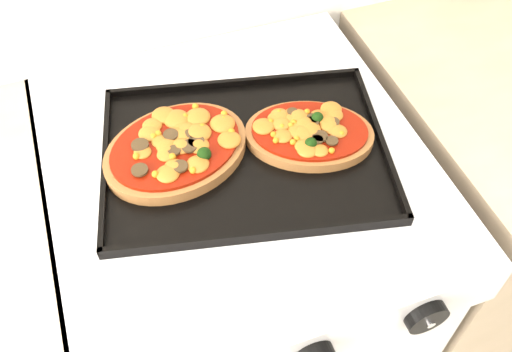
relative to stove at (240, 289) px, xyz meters
name	(u,v)px	position (x,y,z in m)	size (l,w,h in m)	color
stove	(240,289)	(0.00, 0.00, 0.00)	(0.60, 0.60, 0.91)	silver
control_panel	(308,343)	(0.00, -0.31, 0.40)	(0.60, 0.02, 0.09)	silver
knob_right	(427,317)	(0.17, -0.33, 0.40)	(0.06, 0.06, 0.02)	black
baking_tray	(245,152)	(0.01, -0.02, 0.47)	(0.44, 0.32, 0.02)	black
pizza_left	(176,148)	(-0.09, 0.01, 0.48)	(0.23, 0.18, 0.03)	#956133
pizza_right	(309,133)	(0.12, -0.02, 0.48)	(0.20, 0.14, 0.03)	#956133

